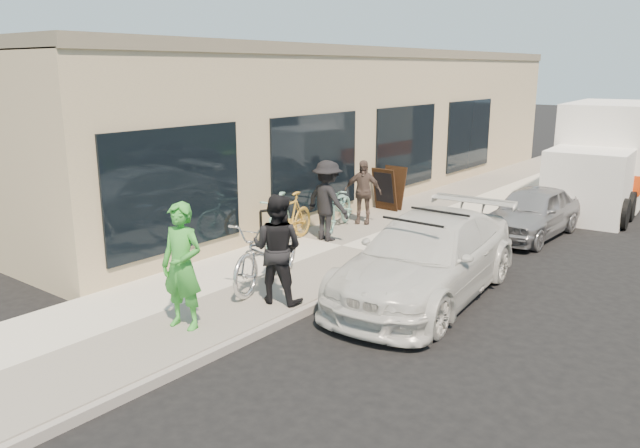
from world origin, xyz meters
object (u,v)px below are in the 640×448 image
Objects in this scene: sandwich_board at (389,188)px; bystander_a at (327,201)px; sedan_white at (426,258)px; cruiser_bike_c at (289,218)px; bike_rack at (273,224)px; bystander_b at (363,192)px; moving_truck at (605,160)px; cruiser_bike_a at (278,222)px; man_standing at (277,249)px; tandem_bike at (268,252)px; cruiser_bike_b at (339,208)px; woman_rider at (182,266)px; sedan_silver at (531,212)px.

bystander_a is at bearing -78.09° from sandwich_board.
cruiser_bike_c is at bearing 163.46° from sedan_white.
bystander_b reaches higher than bike_rack.
moving_truck is at bearing 52.89° from sandwich_board.
cruiser_bike_a is at bearing 77.99° from bystander_a.
bike_rack is 0.47× the size of man_standing.
sedan_white is 2.63× the size of cruiser_bike_a.
tandem_bike reaches higher than cruiser_bike_b.
cruiser_bike_c is (-3.59, 0.71, -0.01)m from sedan_white.
bike_rack is at bearing -113.53° from cruiser_bike_b.
bike_rack is 4.15m from woman_rider.
cruiser_bike_b is at bearing -122.65° from moving_truck.
sedan_silver is 7.00m from man_standing.
bike_rack is 0.24× the size of sedan_silver.
bystander_b is (0.13, 2.80, 0.20)m from cruiser_bike_a.
bystander_a reaches higher than bike_rack.
sandwich_board is 0.73× the size of bystander_b.
sedan_white reaches higher than cruiser_bike_a.
sedan_white is at bearing -49.46° from sandwich_board.
cruiser_bike_a is at bearing 101.09° from woman_rider.
bystander_b is at bearing 90.60° from woman_rider.
cruiser_bike_c is at bearing 99.95° from woman_rider.
moving_truck is 9.60m from cruiser_bike_c.
man_standing is 5.34m from bystander_b.
sandwich_board is at bearing -134.31° from moving_truck.
sedan_white is at bearing -52.96° from cruiser_bike_b.
bystander_a is (-3.11, 1.37, 0.32)m from sedan_white.
tandem_bike reaches higher than cruiser_bike_a.
cruiser_bike_c is (0.03, 0.48, 0.03)m from bike_rack.
sedan_silver is 3.82m from bystander_b.
cruiser_bike_a reaches higher than sandwich_board.
bystander_a reaches higher than sandwich_board.
man_standing is at bearing -84.81° from cruiser_bike_b.
bike_rack is 2.26m from tandem_bike.
moving_truck is at bearing 68.31° from woman_rider.
woman_rider is 4.57m from cruiser_bike_c.
tandem_bike is at bearing -106.71° from sedan_silver.
cruiser_bike_b is at bearing -141.42° from sedan_silver.
tandem_bike is at bearing -150.88° from sedan_white.
sandwich_board is 6.33m from tandem_bike.
bystander_a is at bearing -117.64° from moving_truck.
man_standing is at bearing -100.45° from sedan_silver.
bystander_b reaches higher than cruiser_bike_b.
moving_truck is (3.97, 4.80, 0.53)m from sandwich_board.
man_standing is 3.69m from bystander_a.
sedan_white reaches higher than cruiser_bike_b.
sandwich_board is at bearing 122.77° from sedan_white.
sedan_white is 2.63m from tandem_bike.
moving_truck is at bearing 87.95° from sedan_silver.
woman_rider is at bearing -123.61° from sedan_white.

